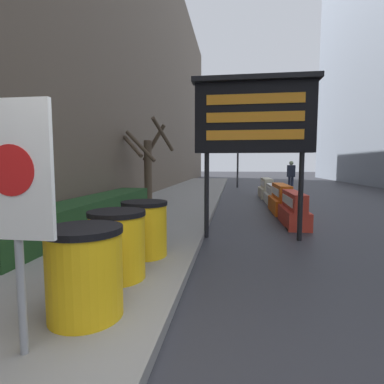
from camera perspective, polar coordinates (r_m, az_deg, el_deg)
The scene contains 15 objects.
building_left_facade at distance 13.62m, azimuth -12.46°, elevation 29.74°, with size 0.40×50.40×14.43m.
hedge_strip at distance 7.57m, azimuth -18.89°, elevation -3.51°, with size 0.90×6.61×0.60m.
bare_tree at distance 11.42m, azimuth -8.33°, elevation 6.22°, with size 2.01×1.87×3.07m.
barrel_drum_foreground at distance 3.06m, azimuth -19.72°, elevation -14.10°, with size 0.71×0.71×0.86m.
barrel_drum_middle at distance 3.90m, azimuth -14.03°, elevation -9.67°, with size 0.71×0.71×0.86m.
barrel_drum_back at distance 4.75m, azimuth -9.00°, elevation -6.87°, with size 0.71×0.71×0.86m.
warning_sign at distance 2.49m, azimuth -30.82°, elevation 0.93°, with size 0.61×0.08×1.89m.
message_board at distance 6.36m, azimuth 11.76°, elevation 13.73°, with size 2.51×0.36×3.30m.
jersey_barrier_red_striped at distance 8.12m, azimuth 18.79°, elevation -3.36°, with size 0.53×1.77×0.85m.
jersey_barrier_orange_far at distance 10.13m, azimuth 16.61°, elevation -1.47°, with size 0.61×1.95×0.91m.
jersey_barrier_white at distance 12.42m, azimuth 15.00°, elevation -0.53°, with size 0.50×1.76×0.75m.
jersey_barrier_cream at distance 14.46m, azimuth 14.00°, elevation 0.56°, with size 0.63×1.96×0.90m.
traffic_cone_near at distance 7.54m, azimuth 18.92°, elevation -4.57°, with size 0.35×0.35×0.62m.
traffic_light_near_curb at distance 20.11m, azimuth 8.76°, elevation 9.75°, with size 0.28×0.45×4.33m.
pedestrian_worker at distance 17.80m, azimuth 18.34°, elevation 3.34°, with size 0.49×0.35×1.73m.
Camera 1 is at (0.60, -1.86, 1.57)m, focal length 28.00 mm.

